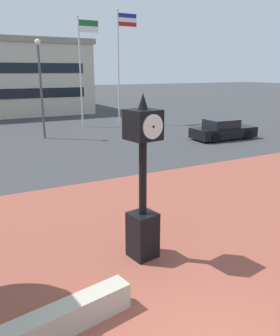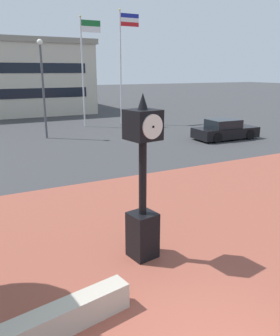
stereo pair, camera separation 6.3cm
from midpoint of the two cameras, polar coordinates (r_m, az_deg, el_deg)
The scene contains 7 objects.
plaza_brick_paving at distance 7.60m, azimuth -1.46°, elevation -18.17°, with size 44.00×13.36×0.01m, color brown.
planter_wall at distance 6.31m, azimuth -15.62°, elevation -24.20°, with size 3.20×0.40×0.50m, color #ADA393.
street_clock at distance 7.72m, azimuth 0.68°, elevation -3.14°, with size 0.74×0.78×3.81m.
car_street_near at distance 22.82m, azimuth 13.98°, elevation 6.09°, with size 4.23×1.99×1.28m.
flagpole_primary at distance 27.38m, azimuth -9.16°, elevation 16.74°, with size 1.62×0.14×8.13m.
flagpole_secondary at distance 28.58m, azimuth -2.84°, elevation 17.74°, with size 1.69×0.14×8.80m.
street_lamp_post at distance 22.99m, azimuth -15.80°, elevation 14.09°, with size 0.36×0.36×6.11m.
Camera 2 is at (-2.73, -2.99, 4.25)m, focal length 36.73 mm.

